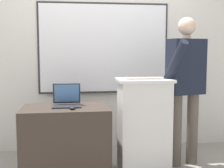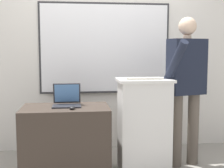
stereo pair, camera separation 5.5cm
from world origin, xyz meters
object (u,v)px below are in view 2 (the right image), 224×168
object	(u,v)px
laptop	(67,99)
computer_mouse_by_laptop	(72,108)
lectern_podium	(144,125)
wireless_keyboard	(144,78)
side_desk	(66,141)
person_presenter	(186,81)

from	to	relation	value
laptop	computer_mouse_by_laptop	distance (m)	0.23
lectern_podium	laptop	world-z (taller)	lectern_podium
wireless_keyboard	computer_mouse_by_laptop	xyz separation A→B (m)	(-0.76, -0.11, -0.28)
side_desk	laptop	distance (m)	0.45
wireless_keyboard	computer_mouse_by_laptop	bearing A→B (deg)	-171.59
computer_mouse_by_laptop	person_presenter	bearing A→B (deg)	12.11
lectern_podium	laptop	size ratio (longest dim) A/B	3.43
laptop	side_desk	bearing A→B (deg)	-101.33
lectern_podium	laptop	xyz separation A→B (m)	(-0.84, 0.05, 0.30)
laptop	wireless_keyboard	xyz separation A→B (m)	(0.82, -0.10, 0.22)
side_desk	lectern_podium	bearing A→B (deg)	1.56
lectern_podium	computer_mouse_by_laptop	world-z (taller)	lectern_podium
laptop	lectern_podium	bearing A→B (deg)	-3.37
computer_mouse_by_laptop	wireless_keyboard	bearing A→B (deg)	8.41
lectern_podium	computer_mouse_by_laptop	distance (m)	0.83
person_presenter	wireless_keyboard	distance (m)	0.55
laptop	wireless_keyboard	bearing A→B (deg)	-7.07
person_presenter	laptop	size ratio (longest dim) A/B	5.70
person_presenter	computer_mouse_by_laptop	size ratio (longest dim) A/B	17.02
side_desk	person_presenter	size ratio (longest dim) A/B	0.54
person_presenter	laptop	xyz separation A→B (m)	(-1.35, -0.06, -0.17)
lectern_podium	wireless_keyboard	bearing A→B (deg)	-106.59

